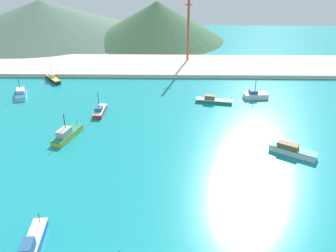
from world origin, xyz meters
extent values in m
cube|color=teal|center=(0.00, 30.00, -0.25)|extent=(260.00, 280.00, 0.50)
cube|color=gold|center=(-28.35, 47.82, 0.49)|extent=(5.44, 9.99, 0.98)
cube|color=#238C5B|center=(-28.35, 47.82, 1.08)|extent=(5.54, 10.19, 0.20)
cube|color=#B2ADA3|center=(-28.71, 46.67, 1.91)|extent=(3.06, 4.21, 1.45)
cylinder|color=#4C3823|center=(-27.08, 51.96, 1.67)|extent=(0.29, 0.59, 1.33)
cylinder|color=#4C3823|center=(-28.49, 47.39, 4.40)|extent=(0.20, 0.20, 3.54)
cube|color=silver|center=(19.80, 71.80, 0.62)|extent=(7.00, 3.72, 1.24)
cube|color=white|center=(19.80, 71.80, 1.34)|extent=(7.14, 3.79, 0.20)
cube|color=#28568C|center=(18.97, 71.71, 1.94)|extent=(2.39, 2.47, 1.01)
cylinder|color=#4C3823|center=(19.39, 71.76, 4.01)|extent=(0.18, 0.18, 3.12)
cube|color=#1E5BA8|center=(-24.46, 13.66, 0.58)|extent=(3.08, 11.10, 1.16)
cube|color=white|center=(-24.46, 13.66, 1.26)|extent=(3.14, 11.32, 0.20)
cube|color=#28568C|center=(-24.35, 12.30, 2.14)|extent=(1.87, 2.89, 1.57)
cylinder|color=#4C3823|center=(-24.86, 18.58, 1.97)|extent=(0.17, 0.68, 1.57)
cube|color=#232328|center=(-42.80, 84.33, 0.53)|extent=(6.42, 7.38, 1.06)
cube|color=gold|center=(-42.80, 84.33, 1.16)|extent=(6.54, 7.53, 0.20)
cube|color=beige|center=(-43.42, 85.11, 1.73)|extent=(2.52, 2.67, 0.95)
cylinder|color=#4C3823|center=(-43.14, 84.75, 4.12)|extent=(0.10, 0.10, 3.83)
cube|color=#198466|center=(7.45, 68.18, 0.37)|extent=(10.21, 3.71, 0.73)
cube|color=white|center=(7.45, 68.18, 0.83)|extent=(10.41, 3.79, 0.20)
cube|color=brown|center=(6.22, 68.41, 1.51)|extent=(3.08, 1.95, 1.14)
cylinder|color=#4C3823|center=(11.89, 67.38, 1.25)|extent=(0.48, 0.20, 1.01)
cube|color=silver|center=(21.59, 41.28, 0.58)|extent=(9.55, 7.15, 1.16)
cube|color=#238C5B|center=(21.59, 41.28, 1.26)|extent=(9.74, 7.29, 0.20)
cube|color=brown|center=(20.56, 41.91, 1.82)|extent=(4.64, 3.83, 0.91)
cube|color=silver|center=(-48.52, 71.91, 0.39)|extent=(5.50, 9.07, 0.77)
cube|color=#1E669E|center=(-48.52, 71.91, 0.87)|extent=(5.61, 9.25, 0.20)
cube|color=silver|center=(-48.88, 72.93, 1.40)|extent=(3.13, 3.94, 0.86)
cylinder|color=#4C3823|center=(-48.65, 72.28, 3.61)|extent=(0.18, 0.18, 3.57)
cube|color=red|center=(-23.25, 60.61, 0.50)|extent=(2.59, 7.17, 1.01)
cube|color=white|center=(-23.25, 60.61, 1.11)|extent=(2.64, 7.31, 0.20)
cube|color=#28568C|center=(-23.30, 59.72, 1.71)|extent=(1.79, 2.24, 1.00)
cylinder|color=#4C3823|center=(-23.27, 60.16, 4.10)|extent=(0.17, 0.17, 3.78)
cube|color=beige|center=(0.00, 99.29, 0.60)|extent=(247.00, 23.11, 1.20)
cone|color=#4C6656|center=(-66.33, 147.09, 8.07)|extent=(92.71, 92.71, 16.14)
cone|color=#3D6042|center=(-11.59, 139.24, 8.44)|extent=(60.28, 60.28, 16.89)
cylinder|color=#B7332D|center=(1.06, 104.22, 12.62)|extent=(0.80, 0.80, 25.25)
cylinder|color=#B7332D|center=(1.06, 104.22, 20.70)|extent=(2.52, 0.40, 0.40)
cylinder|color=#B7332D|center=(1.06, 104.22, 15.65)|extent=(0.40, 2.02, 0.40)
camera|label=1|loc=(-3.87, -23.92, 40.67)|focal=38.20mm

